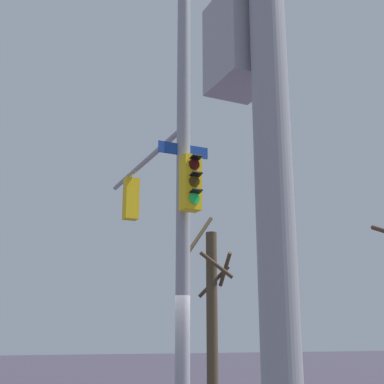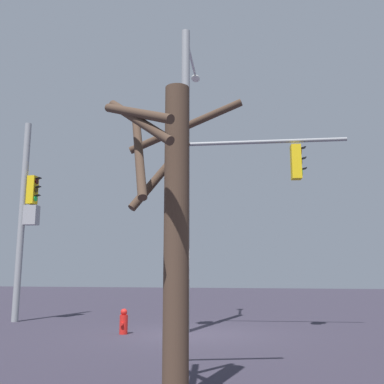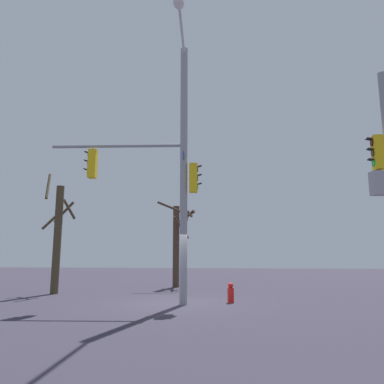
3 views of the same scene
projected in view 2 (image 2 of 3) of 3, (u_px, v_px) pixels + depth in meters
ground_plane at (193, 334)px, 13.02m from camera, size 80.00×80.00×0.00m
main_signal_pole_assembly at (201, 163)px, 14.43m from camera, size 3.98×5.80×9.97m
secondary_pole_assembly at (26, 213)px, 16.96m from camera, size 0.45×0.79×7.65m
fire_hydrant at (124, 322)px, 13.02m from camera, size 0.38×0.24×0.73m
bare_tree_behind_pole at (172, 217)px, 6.42m from camera, size 2.22×2.01×4.74m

